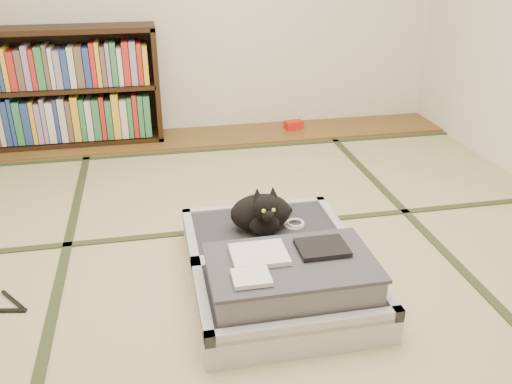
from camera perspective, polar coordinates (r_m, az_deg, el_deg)
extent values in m
plane|color=#C3BB82|center=(2.83, 0.42, -7.65)|extent=(4.50, 4.50, 0.00)
cube|color=brown|center=(4.61, -4.71, 5.85)|extent=(4.00, 0.50, 0.02)
cube|color=red|center=(4.76, 3.98, 7.06)|extent=(0.16, 0.11, 0.07)
cube|color=#2D381E|center=(2.83, -20.08, -9.31)|extent=(0.05, 4.50, 0.01)
cube|color=#2D381E|center=(3.16, 18.54, -5.23)|extent=(0.05, 4.50, 0.01)
cube|color=#2D381E|center=(3.17, -1.07, -3.72)|extent=(4.00, 0.05, 0.01)
cube|color=#2D381E|center=(4.34, -4.21, 4.49)|extent=(4.00, 0.05, 0.01)
cube|color=black|center=(4.52, -10.42, 11.22)|extent=(0.04, 0.32, 0.90)
cube|color=black|center=(4.69, -18.32, 5.20)|extent=(1.40, 0.32, 0.04)
cube|color=black|center=(4.48, -19.89, 15.80)|extent=(1.40, 0.32, 0.04)
cube|color=black|center=(4.56, -19.07, 10.36)|extent=(1.34, 0.32, 0.03)
cube|color=black|center=(4.71, -18.89, 10.83)|extent=(1.40, 0.02, 0.90)
cube|color=gray|center=(4.60, -18.72, 7.68)|extent=(1.26, 0.22, 0.38)
cube|color=gray|center=(4.50, -19.45, 12.62)|extent=(1.26, 0.22, 0.34)
cube|color=#B7B8BC|center=(2.45, 3.62, -11.68)|extent=(0.82, 0.54, 0.14)
cube|color=#2E2D35|center=(2.42, 3.64, -10.98)|extent=(0.73, 0.46, 0.11)
cube|color=#B7B8BC|center=(2.21, 5.37, -13.90)|extent=(0.82, 0.04, 0.05)
cube|color=#B7B8BC|center=(2.60, 2.25, -7.10)|extent=(0.82, 0.04, 0.05)
cube|color=#B7B8BC|center=(2.35, -5.66, -11.29)|extent=(0.04, 0.54, 0.05)
cube|color=#B7B8BC|center=(2.52, 12.30, -9.00)|extent=(0.04, 0.54, 0.05)
cube|color=#B7B8BC|center=(2.89, 0.86, -5.32)|extent=(0.82, 0.54, 0.14)
cube|color=#2E2D35|center=(2.87, 0.87, -4.68)|extent=(0.73, 0.46, 0.11)
cube|color=#B7B8BC|center=(2.64, 2.03, -6.60)|extent=(0.82, 0.04, 0.05)
cube|color=#B7B8BC|center=(3.06, -0.12, -1.76)|extent=(0.82, 0.04, 0.05)
cube|color=#B7B8BC|center=(2.80, -6.89, -4.74)|extent=(0.04, 0.54, 0.05)
cube|color=#B7B8BC|center=(2.94, 8.24, -3.23)|extent=(0.04, 0.54, 0.05)
cylinder|color=black|center=(2.62, 2.14, -6.75)|extent=(0.73, 0.03, 0.03)
cube|color=gray|center=(2.37, 3.71, -9.05)|extent=(0.70, 0.42, 0.14)
cube|color=#3C3C44|center=(2.32, 3.76, -7.39)|extent=(0.72, 0.45, 0.02)
cube|color=silver|center=(2.33, 0.31, -6.59)|extent=(0.24, 0.20, 0.02)
cube|color=black|center=(2.39, 6.98, -5.83)|extent=(0.22, 0.17, 0.02)
cube|color=silver|center=(2.18, -0.50, -8.99)|extent=(0.15, 0.13, 0.02)
cube|color=white|center=(2.20, -0.85, -16.30)|extent=(0.07, 0.01, 0.05)
cube|color=white|center=(2.23, 2.58, -16.12)|extent=(0.05, 0.01, 0.04)
cube|color=orange|center=(2.33, 12.01, -14.30)|extent=(0.05, 0.01, 0.04)
cube|color=#197F33|center=(2.29, 10.25, -14.22)|extent=(0.04, 0.01, 0.03)
ellipsoid|color=black|center=(2.79, 0.49, -2.20)|extent=(0.32, 0.21, 0.20)
ellipsoid|color=black|center=(2.72, 0.89, -3.49)|extent=(0.16, 0.11, 0.11)
ellipsoid|color=black|center=(2.63, 1.06, -1.54)|extent=(0.13, 0.12, 0.13)
sphere|color=black|center=(2.60, 1.31, -2.50)|extent=(0.06, 0.06, 0.06)
cone|color=black|center=(2.62, 0.13, -0.13)|extent=(0.05, 0.06, 0.06)
cone|color=black|center=(2.63, 1.80, 0.01)|extent=(0.05, 0.06, 0.06)
sphere|color=#A5BF33|center=(2.58, 0.81, -2.01)|extent=(0.02, 0.02, 0.02)
sphere|color=#A5BF33|center=(2.58, 1.85, -1.91)|extent=(0.02, 0.02, 0.02)
cylinder|color=black|center=(2.93, 2.17, -2.36)|extent=(0.19, 0.11, 0.03)
torus|color=white|center=(2.87, 4.01, -3.44)|extent=(0.11, 0.11, 0.02)
torus|color=white|center=(2.86, 4.15, -3.25)|extent=(0.10, 0.10, 0.01)
cube|color=black|center=(2.81, -24.23, -10.31)|extent=(0.13, 0.17, 0.01)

